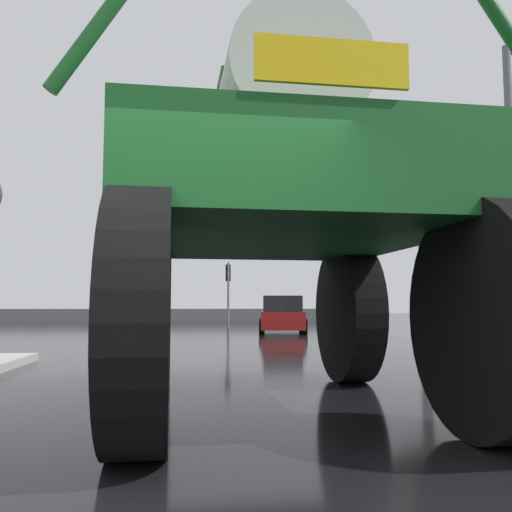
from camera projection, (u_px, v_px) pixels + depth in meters
ground_plane at (189, 335)px, 20.79m from camera, size 120.00×120.00×0.00m
oversize_sprayer at (278, 219)px, 6.15m from camera, size 4.29×5.73×4.59m
sedan_ahead at (282, 315)px, 22.74m from camera, size 2.35×4.31×1.52m
traffic_signal_near_right at (419, 242)px, 12.06m from camera, size 0.24×0.54×3.46m
traffic_signal_far_left at (228, 280)px, 27.88m from camera, size 0.24×0.55×3.31m
bare_tree_right at (421, 180)px, 22.38m from camera, size 4.19×4.19×8.08m
roadside_barrier at (190, 315)px, 39.81m from camera, size 28.86×0.24×0.90m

